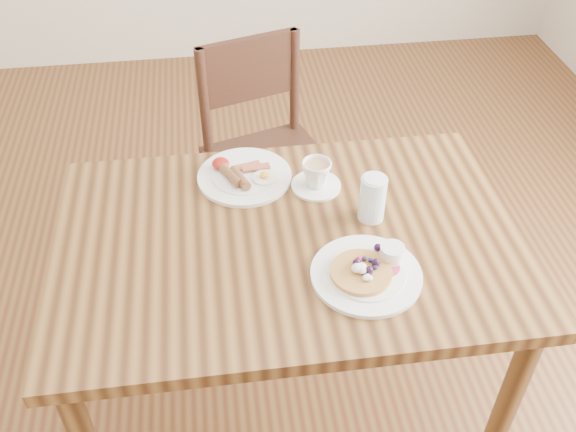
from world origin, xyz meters
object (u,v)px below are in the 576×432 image
at_px(dining_table, 288,263).
at_px(pancake_plate, 368,271).
at_px(chair_far, 265,150).
at_px(water_glass, 372,198).
at_px(teacup_saucer, 316,176).
at_px(breakfast_plate, 243,175).

bearing_deg(dining_table, pancake_plate, -43.58).
height_order(chair_far, water_glass, chair_far).
bearing_deg(dining_table, teacup_saucer, 61.09).
bearing_deg(breakfast_plate, pancake_plate, -57.82).
bearing_deg(teacup_saucer, water_glass, -50.39).
distance_m(dining_table, pancake_plate, 0.26).
relative_size(dining_table, chair_far, 1.36).
distance_m(breakfast_plate, teacup_saucer, 0.21).
distance_m(pancake_plate, water_glass, 0.22).
relative_size(dining_table, water_glass, 9.33).
xyz_separation_m(chair_far, teacup_saucer, (0.09, -0.56, 0.30)).
relative_size(dining_table, breakfast_plate, 4.44).
distance_m(dining_table, chair_far, 0.77).
bearing_deg(water_glass, dining_table, -168.86).
distance_m(chair_far, teacup_saucer, 0.64).
bearing_deg(chair_far, water_glass, 89.66).
bearing_deg(breakfast_plate, chair_far, 77.27).
height_order(breakfast_plate, teacup_saucer, teacup_saucer).
height_order(chair_far, teacup_saucer, chair_far).
relative_size(pancake_plate, water_glass, 2.10).
bearing_deg(breakfast_plate, dining_table, -70.05).
height_order(dining_table, chair_far, chair_far).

